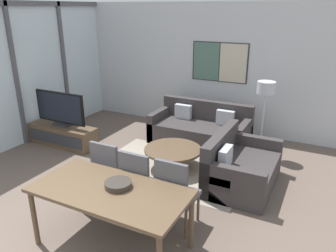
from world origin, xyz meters
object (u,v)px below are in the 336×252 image
object	(u,v)px
dining_chair_right	(175,192)
dining_chair_left	(110,171)
sofa_main	(201,130)
dining_chair_centre	(139,182)
dining_table	(110,195)
fruit_bowl	(118,184)
tv_console	(63,135)
sofa_side	(238,168)
floor_lamp	(266,94)
coffee_table	(173,153)
television	(60,109)

from	to	relation	value
dining_chair_right	dining_chair_left	bearing A→B (deg)	175.91
dining_chair_left	sofa_main	bearing A→B (deg)	84.60
dining_chair_right	dining_chair_centre	bearing A→B (deg)	-179.69
dining_table	fruit_bowl	distance (m)	0.15
sofa_main	dining_chair_right	size ratio (longest dim) A/B	1.99
tv_console	sofa_main	size ratio (longest dim) A/B	0.75
sofa_side	dining_chair_right	distance (m)	1.56
dining_table	floor_lamp	xyz separation A→B (m)	(0.99, 3.38, 0.51)
sofa_side	coffee_table	distance (m)	1.17
dining_chair_left	dining_chair_centre	xyz separation A→B (m)	(0.51, -0.08, 0.00)
sofa_main	coffee_table	world-z (taller)	sofa_main
tv_console	dining_chair_centre	world-z (taller)	dining_chair_centre
sofa_side	dining_chair_left	xyz separation A→B (m)	(-1.43, -1.41, 0.27)
dining_table	coffee_table	bearing A→B (deg)	96.82
sofa_side	dining_table	world-z (taller)	sofa_side
coffee_table	dining_chair_left	distance (m)	1.48
dining_table	dining_chair_right	distance (m)	0.81
television	coffee_table	bearing A→B (deg)	1.96
dining_chair_centre	floor_lamp	xyz separation A→B (m)	(0.99, 2.77, 0.65)
dining_table	dining_chair_left	distance (m)	0.87
television	sofa_main	xyz separation A→B (m)	(2.46, 1.42, -0.49)
floor_lamp	dining_chair_right	bearing A→B (deg)	-99.77
dining_table	sofa_main	bearing A→B (deg)	94.20
dining_chair_centre	dining_chair_right	bearing A→B (deg)	0.31
television	fruit_bowl	xyz separation A→B (m)	(2.77, -1.95, 0.04)
dining_table	dining_chair_right	size ratio (longest dim) A/B	1.79
coffee_table	dining_chair_left	size ratio (longest dim) A/B	1.00
sofa_side	coffee_table	world-z (taller)	sofa_side
television	coffee_table	distance (m)	2.51
sofa_main	dining_table	world-z (taller)	sofa_main
coffee_table	dining_chair_left	xyz separation A→B (m)	(-0.26, -1.43, 0.26)
dining_chair_right	floor_lamp	world-z (taller)	floor_lamp
tv_console	television	world-z (taller)	television
sofa_main	coffee_table	xyz separation A→B (m)	(-0.00, -1.33, 0.01)
sofa_main	sofa_side	world-z (taller)	same
tv_console	fruit_bowl	distance (m)	3.44
sofa_main	dining_table	xyz separation A→B (m)	(0.25, -3.45, 0.42)
dining_table	dining_chair_centre	size ratio (longest dim) A/B	1.79
sofa_main	dining_table	size ratio (longest dim) A/B	1.11
television	sofa_side	xyz separation A→B (m)	(3.63, 0.07, -0.49)
floor_lamp	fruit_bowl	bearing A→B (deg)	-105.87
dining_table	fruit_bowl	size ratio (longest dim) A/B	5.81
tv_console	dining_chair_right	xyz separation A→B (m)	(3.23, -1.42, 0.33)
television	floor_lamp	bearing A→B (deg)	19.94
dining_table	dining_chair_centre	distance (m)	0.63
dining_chair_left	fruit_bowl	xyz separation A→B (m)	(0.57, -0.60, 0.26)
dining_chair_left	dining_chair_right	size ratio (longest dim) A/B	1.00
sofa_side	dining_chair_centre	world-z (taller)	dining_chair_centre
dining_chair_centre	sofa_side	bearing A→B (deg)	58.56
dining_table	dining_chair_right	xyz separation A→B (m)	(0.51, 0.61, -0.15)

